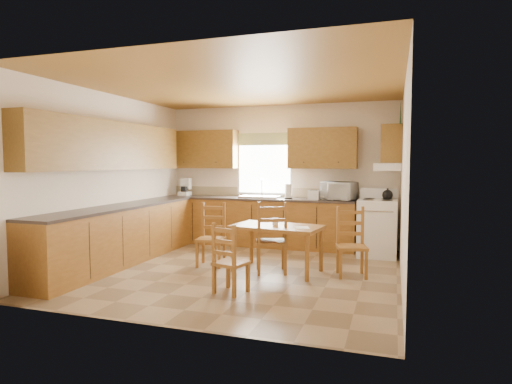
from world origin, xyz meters
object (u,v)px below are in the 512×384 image
(microwave, at_px, (339,191))
(chair_near_left, at_px, (231,258))
(chair_far_left, at_px, (211,235))
(chair_far_right, at_px, (352,242))
(chair_near_right, at_px, (271,237))
(stove, at_px, (377,228))
(dining_table, at_px, (277,248))

(microwave, xyz_separation_m, chair_near_left, (-0.93, -2.98, -0.65))
(chair_near_left, xyz_separation_m, chair_far_left, (-0.80, 1.19, 0.05))
(chair_near_left, height_order, chair_far_right, chair_far_right)
(chair_far_right, bearing_deg, chair_far_left, 166.96)
(microwave, bearing_deg, chair_near_right, -95.95)
(chair_near_left, distance_m, chair_far_left, 1.43)
(stove, relative_size, dining_table, 0.75)
(chair_near_right, bearing_deg, chair_far_right, 167.05)
(dining_table, bearing_deg, stove, 56.89)
(chair_near_left, height_order, chair_near_right, chair_near_right)
(stove, xyz_separation_m, microwave, (-0.69, 0.28, 0.61))
(dining_table, distance_m, chair_near_left, 1.20)
(chair_near_left, bearing_deg, chair_far_left, -40.98)
(dining_table, relative_size, chair_near_left, 1.47)
(stove, relative_size, microwave, 1.74)
(stove, relative_size, chair_near_right, 0.92)
(dining_table, xyz_separation_m, chair_near_left, (-0.26, -1.16, 0.09))
(chair_far_left, distance_m, chair_far_right, 2.13)
(stove, bearing_deg, dining_table, -130.84)
(microwave, relative_size, chair_far_right, 0.57)
(stove, bearing_deg, chair_far_right, -100.41)
(chair_far_left, bearing_deg, dining_table, -9.78)
(dining_table, height_order, chair_near_right, chair_near_right)
(chair_near_right, distance_m, chair_far_right, 1.14)
(microwave, distance_m, chair_near_left, 3.18)
(chair_near_right, bearing_deg, stove, -151.44)
(stove, relative_size, chair_far_right, 0.99)
(chair_near_left, height_order, chair_far_left, chair_far_left)
(dining_table, distance_m, chair_near_right, 0.20)
(stove, height_order, chair_far_right, chair_far_right)
(chair_near_right, bearing_deg, dining_table, -150.72)
(stove, height_order, dining_table, stove)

